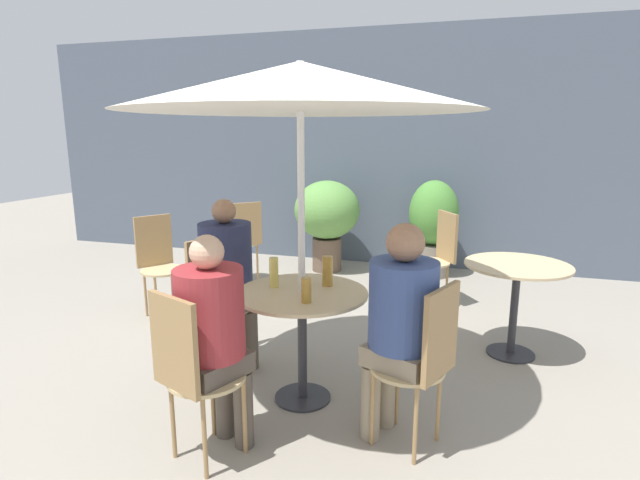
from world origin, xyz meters
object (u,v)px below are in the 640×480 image
Objects in this scene: cafe_table_near at (302,312)px; bistro_chair_1 at (190,365)px; bistro_chair_5 at (158,257)px; potted_plant_1 at (433,222)px; bistro_chair_2 at (424,354)px; bistro_chair_4 at (438,251)px; beer_glass_2 at (306,290)px; bistro_chair_0 at (215,291)px; umbrella at (300,87)px; beer_glass_1 at (274,272)px; cafe_table_far at (516,283)px; seated_person_1 at (213,327)px; bistro_chair_3 at (245,235)px; seated_person_0 at (228,271)px; seated_person_2 at (400,317)px; beer_glass_0 at (328,271)px; potted_plant_0 at (327,214)px.

bistro_chair_1 reaches higher than cafe_table_near.
bistro_chair_5 is 0.82× the size of potted_plant_1.
bistro_chair_2 and bistro_chair_5 have the same top height.
bistro_chair_4 reaches higher than beer_glass_2.
bistro_chair_0 is 1.65m from umbrella.
bistro_chair_5 is at bearing -96.19° from bistro_chair_2.
beer_glass_2 is at bearing -37.62° from beer_glass_1.
cafe_table_far is 0.83× the size of bistro_chair_0.
potted_plant_1 is at bearing -80.06° from seated_person_1.
cafe_table_near is 0.69× the size of seated_person_1.
umbrella reaches higher than seated_person_1.
bistro_chair_3 is at bearing -47.26° from bistro_chair_1.
seated_person_2 is at bearing -90.00° from seated_person_0.
seated_person_2 is (2.11, -2.53, 0.18)m from bistro_chair_3.
bistro_chair_4 is at bearing -83.13° from potted_plant_1.
beer_glass_2 is (1.55, -2.44, 0.25)m from bistro_chair_3.
seated_person_0 is at bearing -90.00° from bistro_chair_2.
beer_glass_0 is 0.09× the size of umbrella.
cafe_table_far is 0.37× the size of umbrella.
bistro_chair_0 is 0.75× the size of seated_person_0.
beer_glass_2 is at bearing -76.29° from potted_plant_0.
seated_person_1 is (-1.07, -0.32, 0.16)m from bistro_chair_2.
cafe_table_near is 4.22× the size of beer_glass_0.
beer_glass_2 is at bearing -134.55° from cafe_table_far.
bistro_chair_1 is 1.10m from beer_glass_0.
bistro_chair_3 is at bearing 122.79° from umbrella.
bistro_chair_2 is 0.78× the size of seated_person_1.
bistro_chair_2 is at bearing -86.62° from potted_plant_1.
seated_person_0 is at bearing 148.40° from beer_glass_2.
cafe_table_near is 0.72m from seated_person_2.
beer_glass_0 reaches higher than beer_glass_1.
bistro_chair_5 is at bearing 148.73° from cafe_table_near.
beer_glass_1 is at bearing -87.44° from seated_person_2.
bistro_chair_1 is 4.82× the size of beer_glass_0.
bistro_chair_2 is 2.97m from bistro_chair_5.
seated_person_1 is at bearing -112.55° from cafe_table_near.
umbrella reaches higher than potted_plant_1.
bistro_chair_2 is at bearing -90.00° from bistro_chair_0.
seated_person_1 is (-1.64, -1.76, 0.13)m from cafe_table_far.
bistro_chair_3 and bistro_chair_4 have the same top height.
cafe_table_far is 2.41m from seated_person_1.
beer_glass_2 is (-1.27, -1.29, 0.22)m from cafe_table_far.
seated_person_0 reaches higher than seated_person_1.
beer_glass_1 is at bearing -80.66° from potted_plant_0.
bistro_chair_2 is 6.34× the size of beer_glass_2.
potted_plant_0 reaches higher than bistro_chair_1.
cafe_table_near is 0.88× the size of bistro_chair_0.
cafe_table_near is at bearing -90.00° from seated_person_2.
seated_person_1 is 0.97× the size of seated_person_2.
bistro_chair_2 is 0.45× the size of umbrella.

